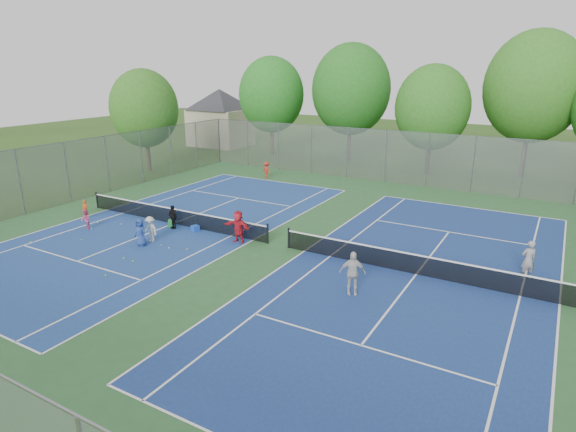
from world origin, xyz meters
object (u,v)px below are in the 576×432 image
(net_right, at_px, (417,265))
(ball_hopper, at_px, (171,223))
(instructor, at_px, (528,260))
(net_left, at_px, (173,216))
(ball_crate, at_px, (195,228))

(net_right, relative_size, ball_hopper, 27.48)
(instructor, bearing_deg, net_left, -26.64)
(net_right, xyz_separation_m, ball_crate, (-12.08, -0.35, -0.30))
(ball_crate, bearing_deg, ball_hopper, -173.27)
(net_left, bearing_deg, ball_crate, -10.23)
(ball_crate, relative_size, ball_hopper, 0.79)
(net_left, height_order, ball_hopper, net_left)
(net_left, relative_size, ball_crate, 34.81)
(ball_crate, height_order, ball_hopper, ball_hopper)
(net_left, distance_m, ball_crate, 1.97)
(net_left, xyz_separation_m, ball_crate, (1.92, -0.35, -0.30))
(net_right, relative_size, instructor, 7.52)
(ball_crate, relative_size, instructor, 0.22)
(net_right, distance_m, instructor, 4.59)
(ball_crate, xyz_separation_m, ball_hopper, (-1.59, -0.19, 0.08))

